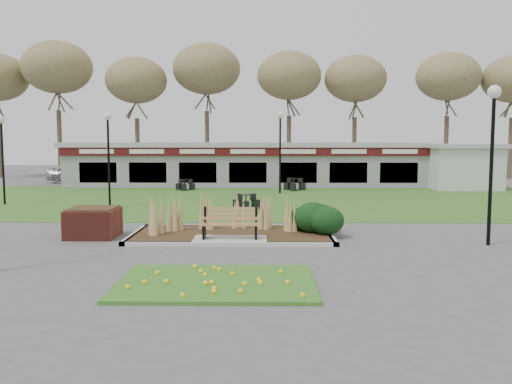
{
  "coord_description": "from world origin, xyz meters",
  "views": [
    {
      "loc": [
        1.0,
        -15.92,
        3.08
      ],
      "look_at": [
        0.75,
        2.0,
        1.35
      ],
      "focal_mm": 38.0,
      "sensor_mm": 36.0,
      "label": 1
    }
  ],
  "objects_px": {
    "park_bench": "(230,223)",
    "food_pavilion": "(248,164)",
    "car_black": "(89,176)",
    "lamp_post_far_left": "(2,140)",
    "brick_planter": "(93,222)",
    "lamp_post_mid_right": "(280,134)",
    "service_hut": "(464,166)",
    "lamp_post_near_right": "(493,129)",
    "lamp_post_mid_left": "(108,138)",
    "bistro_set_b": "(185,187)",
    "car_silver": "(79,173)",
    "bistro_set_a": "(246,204)",
    "bistro_set_d": "(294,186)"
  },
  "relations": [
    {
      "from": "lamp_post_mid_left",
      "to": "park_bench",
      "type": "bearing_deg",
      "value": -53.56
    },
    {
      "from": "brick_planter",
      "to": "car_black",
      "type": "xyz_separation_m",
      "value": [
        -6.62,
        20.0,
        0.14
      ]
    },
    {
      "from": "car_silver",
      "to": "lamp_post_near_right",
      "type": "bearing_deg",
      "value": -139.79
    },
    {
      "from": "brick_planter",
      "to": "car_silver",
      "type": "height_order",
      "value": "car_silver"
    },
    {
      "from": "lamp_post_mid_right",
      "to": "bistro_set_d",
      "type": "xyz_separation_m",
      "value": [
        0.93,
        1.88,
        -3.15
      ]
    },
    {
      "from": "brick_planter",
      "to": "lamp_post_near_right",
      "type": "bearing_deg",
      "value": -5.35
    },
    {
      "from": "lamp_post_mid_left",
      "to": "lamp_post_mid_right",
      "type": "distance_m",
      "value": 10.44
    },
    {
      "from": "park_bench",
      "to": "bistro_set_a",
      "type": "distance_m",
      "value": 7.68
    },
    {
      "from": "food_pavilion",
      "to": "bistro_set_a",
      "type": "relative_size",
      "value": 19.9
    },
    {
      "from": "car_black",
      "to": "lamp_post_far_left",
      "type": "bearing_deg",
      "value": 154.04
    },
    {
      "from": "service_hut",
      "to": "car_black",
      "type": "height_order",
      "value": "service_hut"
    },
    {
      "from": "lamp_post_near_right",
      "to": "car_silver",
      "type": "relative_size",
      "value": 1.07
    },
    {
      "from": "bistro_set_a",
      "to": "bistro_set_d",
      "type": "relative_size",
      "value": 0.92
    },
    {
      "from": "park_bench",
      "to": "lamp_post_mid_left",
      "type": "xyz_separation_m",
      "value": [
        -5.96,
        8.07,
        2.56
      ]
    },
    {
      "from": "lamp_post_mid_left",
      "to": "car_black",
      "type": "relative_size",
      "value": 1.15
    },
    {
      "from": "brick_planter",
      "to": "lamp_post_far_left",
      "type": "xyz_separation_m",
      "value": [
        -6.92,
        8.49,
        2.58
      ]
    },
    {
      "from": "lamp_post_far_left",
      "to": "bistro_set_b",
      "type": "relative_size",
      "value": 3.46
    },
    {
      "from": "food_pavilion",
      "to": "service_hut",
      "type": "bearing_deg",
      "value": -8.27
    },
    {
      "from": "brick_planter",
      "to": "lamp_post_mid_right",
      "type": "distance_m",
      "value": 15.76
    },
    {
      "from": "food_pavilion",
      "to": "bistro_set_b",
      "type": "xyz_separation_m",
      "value": [
        -3.81,
        -2.96,
        -1.24
      ]
    },
    {
      "from": "bistro_set_a",
      "to": "lamp_post_mid_right",
      "type": "bearing_deg",
      "value": 76.62
    },
    {
      "from": "service_hut",
      "to": "bistro_set_b",
      "type": "height_order",
      "value": "service_hut"
    },
    {
      "from": "lamp_post_mid_left",
      "to": "lamp_post_far_left",
      "type": "height_order",
      "value": "lamp_post_mid_left"
    },
    {
      "from": "park_bench",
      "to": "lamp_post_mid_right",
      "type": "height_order",
      "value": "lamp_post_mid_right"
    },
    {
      "from": "brick_planter",
      "to": "lamp_post_near_right",
      "type": "relative_size",
      "value": 0.32
    },
    {
      "from": "lamp_post_mid_left",
      "to": "bistro_set_b",
      "type": "relative_size",
      "value": 3.56
    },
    {
      "from": "brick_planter",
      "to": "car_silver",
      "type": "xyz_separation_m",
      "value": [
        -7.89,
        21.75,
        0.26
      ]
    },
    {
      "from": "service_hut",
      "to": "bistro_set_d",
      "type": "distance_m",
      "value": 10.73
    },
    {
      "from": "lamp_post_mid_right",
      "to": "car_black",
      "type": "height_order",
      "value": "lamp_post_mid_right"
    },
    {
      "from": "park_bench",
      "to": "car_silver",
      "type": "bearing_deg",
      "value": 118.64
    },
    {
      "from": "service_hut",
      "to": "food_pavilion",
      "type": "bearing_deg",
      "value": 171.73
    },
    {
      "from": "bistro_set_a",
      "to": "brick_planter",
      "type": "bearing_deg",
      "value": -123.83
    },
    {
      "from": "food_pavilion",
      "to": "service_hut",
      "type": "xyz_separation_m",
      "value": [
        13.5,
        -1.96,
        -0.03
      ]
    },
    {
      "from": "bistro_set_a",
      "to": "car_silver",
      "type": "distance_m",
      "value": 19.43
    },
    {
      "from": "service_hut",
      "to": "bistro_set_d",
      "type": "relative_size",
      "value": 3.27
    },
    {
      "from": "car_black",
      "to": "lamp_post_mid_right",
      "type": "bearing_deg",
      "value": -138.82
    },
    {
      "from": "lamp_post_mid_right",
      "to": "car_silver",
      "type": "xyz_separation_m",
      "value": [
        -14.24,
        7.63,
        -2.67
      ]
    },
    {
      "from": "park_bench",
      "to": "car_black",
      "type": "distance_m",
      "value": 23.49
    },
    {
      "from": "lamp_post_far_left",
      "to": "lamp_post_near_right",
      "type": "bearing_deg",
      "value": -26.92
    },
    {
      "from": "bistro_set_d",
      "to": "bistro_set_b",
      "type": "bearing_deg",
      "value": 180.0
    },
    {
      "from": "park_bench",
      "to": "brick_planter",
      "type": "xyz_separation_m",
      "value": [
        -4.4,
        0.75,
        -0.11
      ]
    },
    {
      "from": "brick_planter",
      "to": "bistro_set_d",
      "type": "relative_size",
      "value": 1.12
    },
    {
      "from": "lamp_post_mid_right",
      "to": "lamp_post_far_left",
      "type": "xyz_separation_m",
      "value": [
        -13.27,
        -5.63,
        -0.35
      ]
    },
    {
      "from": "park_bench",
      "to": "food_pavilion",
      "type": "bearing_deg",
      "value": 90.0
    },
    {
      "from": "car_silver",
      "to": "lamp_post_mid_left",
      "type": "bearing_deg",
      "value": -157.13
    },
    {
      "from": "food_pavilion",
      "to": "lamp_post_near_right",
      "type": "relative_size",
      "value": 5.29
    },
    {
      "from": "brick_planter",
      "to": "bistro_set_b",
      "type": "relative_size",
      "value": 1.24
    },
    {
      "from": "lamp_post_far_left",
      "to": "bistro_set_b",
      "type": "distance_m",
      "value": 10.99
    },
    {
      "from": "lamp_post_near_right",
      "to": "brick_planter",
      "type": "bearing_deg",
      "value": 174.65
    },
    {
      "from": "food_pavilion",
      "to": "lamp_post_near_right",
      "type": "height_order",
      "value": "lamp_post_near_right"
    }
  ]
}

